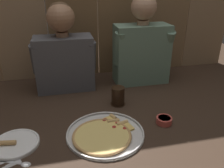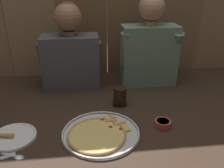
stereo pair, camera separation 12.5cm
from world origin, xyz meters
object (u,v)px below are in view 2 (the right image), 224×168
Objects in this scene: diner_left at (70,51)px; diner_right at (149,45)px; drinking_glass at (120,96)px; dipping_bowl at (163,123)px; dinner_plate at (13,137)px; pizza_tray at (100,133)px.

diner_right is at bearing -0.05° from diner_left.
diner_right is at bearing 51.06° from drinking_glass.
drinking_glass reaches higher than dipping_bowl.
diner_right reaches higher than diner_left.
dipping_bowl is 0.62m from diner_right.
drinking_glass is at bearing 126.37° from dipping_bowl.
dinner_plate is 0.74m from dipping_bowl.
pizza_tray is at bearing -2.49° from dinner_plate.
pizza_tray is at bearing -174.07° from dipping_bowl.
drinking_glass is 0.47m from diner_left.
dipping_bowl is (0.33, 0.03, 0.01)m from pizza_tray.
drinking_glass is 0.45m from diner_right.
dipping_bowl is 0.78m from diner_left.
diner_right is (0.80, 0.58, 0.28)m from dinner_plate.
dipping_bowl is 0.13× the size of diner_right.
dinner_plate reaches higher than pizza_tray.
pizza_tray is at bearing -75.41° from diner_left.
diner_left is at bearing 134.02° from drinking_glass.
pizza_tray is 0.42m from dinner_plate.
dinner_plate is (-0.42, 0.02, -0.00)m from pizza_tray.
diner_right is (0.25, 0.31, 0.23)m from drinking_glass.
diner_left is at bearing 130.75° from dipping_bowl.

